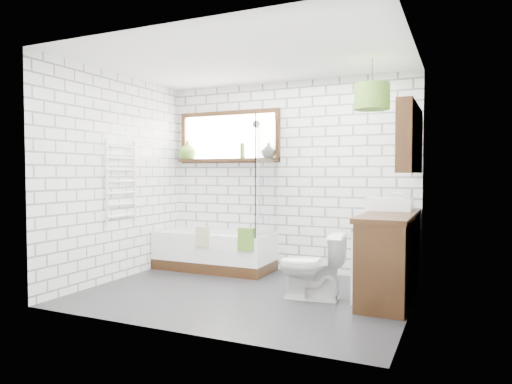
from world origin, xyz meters
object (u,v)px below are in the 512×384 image
at_px(basin, 390,204).
at_px(pendant, 372,97).
at_px(toilet, 311,266).
at_px(bathtub, 215,251).
at_px(vanity, 390,255).

height_order(basin, pendant, pendant).
distance_m(toilet, pendant, 1.88).
bearing_deg(bathtub, vanity, -10.47).
relative_size(bathtub, toilet, 2.29).
height_order(bathtub, toilet, toilet).
height_order(bathtub, pendant, pendant).
relative_size(vanity, pendant, 4.22).
xyz_separation_m(bathtub, vanity, (2.35, -0.43, 0.19)).
bearing_deg(basin, toilet, -131.06).
distance_m(bathtub, vanity, 2.40).
xyz_separation_m(vanity, basin, (-0.06, 0.35, 0.51)).
distance_m(bathtub, basin, 2.40).
relative_size(basin, pendant, 1.30).
relative_size(bathtub, pendant, 4.30).
height_order(vanity, basin, basin).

